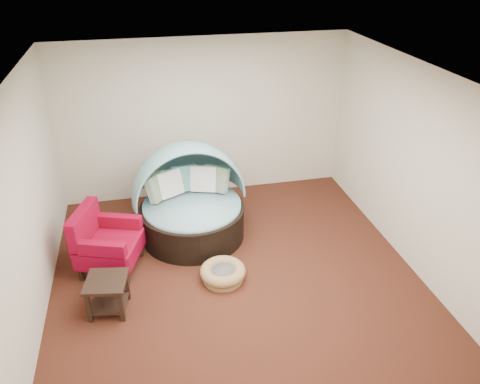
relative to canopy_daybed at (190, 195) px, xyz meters
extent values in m
plane|color=#4B2215|center=(0.45, -1.15, -0.69)|extent=(5.00, 5.00, 0.00)
plane|color=beige|center=(0.45, 1.35, 0.71)|extent=(5.00, 0.00, 5.00)
plane|color=beige|center=(0.45, -3.65, 0.71)|extent=(5.00, 0.00, 5.00)
plane|color=beige|center=(-2.05, -1.15, 0.71)|extent=(0.00, 5.00, 5.00)
plane|color=beige|center=(2.95, -1.15, 0.71)|extent=(0.00, 5.00, 5.00)
plane|color=white|center=(0.45, -1.15, 2.11)|extent=(5.00, 5.00, 0.00)
cylinder|color=black|center=(0.01, -0.10, -0.44)|extent=(1.73, 1.73, 0.49)
cylinder|color=black|center=(0.01, -0.10, -0.18)|extent=(1.75, 1.75, 0.04)
cylinder|color=#98D3D6|center=(0.01, -0.10, -0.15)|extent=(1.63, 1.63, 0.11)
cube|color=#355B3B|center=(-0.48, 0.14, 0.12)|extent=(0.44, 0.46, 0.43)
cube|color=white|center=(-0.29, 0.21, 0.12)|extent=(0.47, 0.39, 0.43)
cube|color=#5FA59E|center=(-0.03, 0.34, 0.12)|extent=(0.43, 0.27, 0.43)
cube|color=white|center=(0.25, 0.26, 0.12)|extent=(0.46, 0.34, 0.43)
cube|color=#355B3B|center=(0.44, 0.22, 0.12)|extent=(0.46, 0.44, 0.43)
cylinder|color=#996D45|center=(0.26, -1.27, -0.65)|extent=(0.66, 0.66, 0.06)
torus|color=#996D45|center=(0.26, -1.27, -0.55)|extent=(0.75, 0.75, 0.16)
cylinder|color=#5D585C|center=(0.26, -1.27, -0.57)|extent=(0.45, 0.45, 0.10)
cylinder|color=black|center=(-1.65, -0.85, -0.59)|extent=(0.10, 0.10, 0.19)
cylinder|color=black|center=(-1.43, -0.24, -0.59)|extent=(0.10, 0.10, 0.19)
cylinder|color=black|center=(-1.04, -1.06, -0.59)|extent=(0.10, 0.10, 0.19)
cylinder|color=black|center=(-0.83, -0.45, -0.59)|extent=(0.10, 0.10, 0.19)
cube|color=maroon|center=(-1.24, -0.65, -0.35)|extent=(1.03, 1.03, 0.28)
cube|color=maroon|center=(-1.54, -0.54, 0.02)|extent=(0.41, 0.81, 0.47)
cube|color=maroon|center=(-1.30, -0.99, -0.12)|extent=(0.65, 0.33, 0.19)
cube|color=maroon|center=(-1.07, -0.34, -0.12)|extent=(0.65, 0.33, 0.19)
cube|color=black|center=(-1.25, -1.54, -0.23)|extent=(0.58, 0.58, 0.04)
cube|color=black|center=(-1.25, -1.54, -0.57)|extent=(0.51, 0.51, 0.03)
cube|color=black|center=(-1.48, -1.70, -0.47)|extent=(0.06, 0.06, 0.44)
cube|color=black|center=(-1.41, -1.31, -0.47)|extent=(0.06, 0.06, 0.44)
cube|color=black|center=(-1.09, -1.77, -0.47)|extent=(0.06, 0.06, 0.44)
cube|color=black|center=(-1.02, -1.38, -0.47)|extent=(0.06, 0.06, 0.44)
camera|label=1|loc=(-0.63, -6.31, 3.51)|focal=35.00mm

